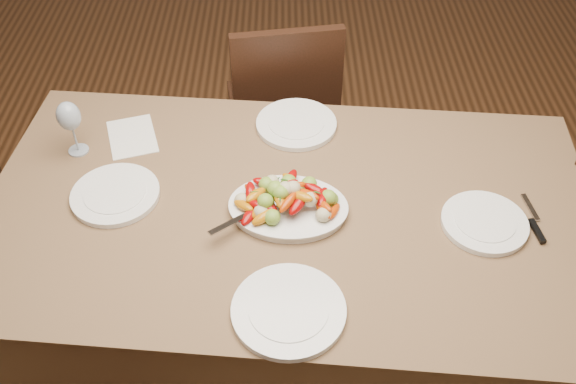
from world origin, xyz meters
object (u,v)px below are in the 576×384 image
(dining_table, at_px, (288,284))
(chair_far, at_px, (280,107))
(plate_right, at_px, (484,223))
(wine_glass, at_px, (72,127))
(plate_far, at_px, (296,124))
(plate_near, at_px, (289,311))
(serving_platter, at_px, (288,209))
(plate_left, at_px, (115,195))

(dining_table, distance_m, chair_far, 0.88)
(dining_table, height_order, plate_right, plate_right)
(plate_right, relative_size, wine_glass, 1.22)
(dining_table, height_order, plate_far, plate_far)
(plate_far, height_order, plate_near, same)
(chair_far, relative_size, plate_near, 3.20)
(chair_far, bearing_deg, plate_near, 82.33)
(dining_table, height_order, serving_platter, serving_platter)
(chair_far, bearing_deg, plate_far, 87.89)
(plate_right, distance_m, wine_glass, 1.30)
(plate_far, bearing_deg, plate_left, -148.51)
(serving_platter, distance_m, plate_right, 0.57)
(plate_left, bearing_deg, plate_far, 31.49)
(chair_far, height_order, plate_right, chair_far)
(serving_platter, distance_m, plate_near, 0.36)
(plate_left, height_order, plate_far, same)
(dining_table, bearing_deg, chair_far, 91.79)
(plate_right, relative_size, plate_near, 0.84)
(plate_left, bearing_deg, dining_table, -4.97)
(wine_glass, bearing_deg, plate_left, -53.06)
(serving_platter, bearing_deg, dining_table, 91.38)
(plate_left, bearing_deg, chair_far, 59.02)
(serving_platter, distance_m, plate_far, 0.41)
(plate_right, height_order, wine_glass, wine_glass)
(plate_near, bearing_deg, plate_right, 27.97)
(wine_glass, bearing_deg, dining_table, -20.78)
(dining_table, xyz_separation_m, plate_right, (0.57, -0.08, 0.39))
(dining_table, distance_m, plate_left, 0.65)
(plate_far, bearing_deg, dining_table, -94.55)
(serving_platter, bearing_deg, plate_near, -90.19)
(chair_far, relative_size, plate_left, 3.54)
(chair_far, distance_m, wine_glass, 0.98)
(serving_platter, height_order, plate_near, serving_platter)
(plate_near, relative_size, wine_glass, 1.45)
(chair_far, bearing_deg, dining_table, 82.90)
(plate_far, bearing_deg, serving_platter, -94.23)
(chair_far, xyz_separation_m, plate_left, (-0.50, -0.83, 0.29))
(chair_far, bearing_deg, plate_right, 113.27)
(dining_table, xyz_separation_m, wine_glass, (-0.69, 0.26, 0.48))
(plate_far, distance_m, wine_glass, 0.73)
(plate_right, distance_m, plate_near, 0.65)
(plate_left, distance_m, plate_right, 1.10)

